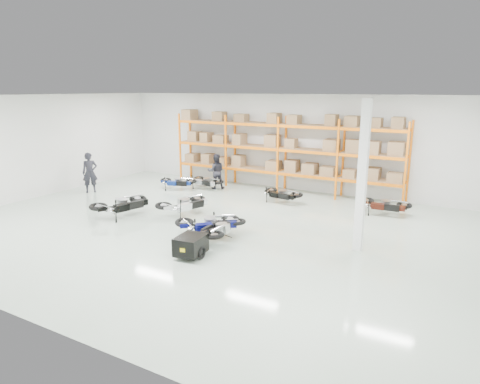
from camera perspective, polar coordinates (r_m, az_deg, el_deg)
The scene contains 14 objects.
room at distance 14.56m, azimuth -4.80°, elevation 3.71°, with size 18.00×18.00×18.00m.
pallet_rack at distance 20.16m, azimuth 5.60°, elevation 6.48°, with size 11.28×0.98×3.62m.
structural_column at distance 12.93m, azimuth 15.98°, elevation 1.96°, with size 0.25×0.25×4.50m, color white.
moto_blue_centre at distance 14.03m, azimuth -4.21°, elevation -3.75°, with size 0.82×1.85×1.13m, color #070A4C, non-canonical shape.
moto_silver_left at distance 16.45m, azimuth -7.43°, elevation -1.18°, with size 0.84×1.88×1.15m, color silver, non-canonical shape.
moto_black_far_left at distance 16.74m, azimuth -15.49°, elevation -1.18°, with size 0.89×1.99×1.22m, color black, non-canonical shape.
moto_touring_right at distance 13.63m, azimuth -2.65°, elevation -4.35°, with size 0.79×1.77×1.08m, color black, non-canonical shape.
trailer at distance 12.44m, azimuth -6.58°, elevation -7.05°, with size 0.81×1.54×0.64m.
moto_back_a at distance 20.76m, azimuth -8.41°, elevation 1.62°, with size 0.69×1.56×0.95m, color navy, non-canonical shape.
moto_back_b at distance 20.74m, azimuth -4.66°, elevation 1.72°, with size 0.70×1.57×0.96m, color #B6BCC1, non-canonical shape.
moto_back_c at distance 18.27m, azimuth 5.49°, elevation 0.08°, with size 0.71×1.59×0.97m, color black, non-canonical shape.
moto_back_d at distance 17.31m, azimuth 18.68°, elevation -1.26°, with size 0.75×1.68×1.03m, color #38120B, non-canonical shape.
person_left at distance 21.12m, azimuth -19.38°, elevation 2.46°, with size 0.68×0.45×1.87m, color black.
person_back at distance 20.70m, azimuth -3.22°, elevation 2.77°, with size 0.83×0.64×1.70m, color #212129.
Camera 1 is at (8.09, -11.85, 4.75)m, focal length 32.00 mm.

